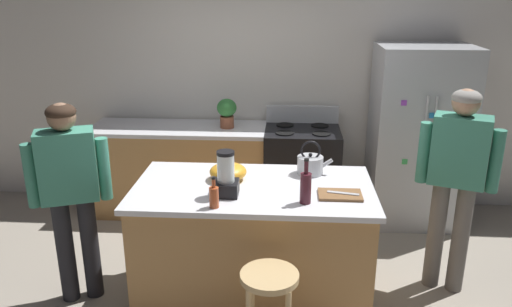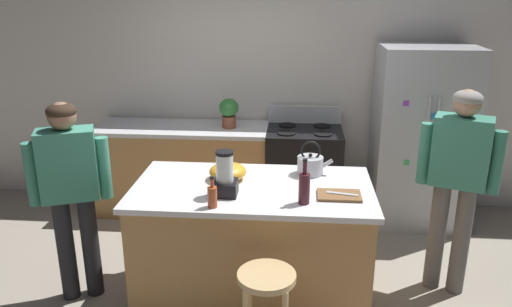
{
  "view_description": "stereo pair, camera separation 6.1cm",
  "coord_description": "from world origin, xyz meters",
  "px_view_note": "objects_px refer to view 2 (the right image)",
  "views": [
    {
      "loc": [
        0.25,
        -3.38,
        2.33
      ],
      "look_at": [
        0.0,
        0.3,
        1.09
      ],
      "focal_mm": 35.28,
      "sensor_mm": 36.0,
      "label": 1
    },
    {
      "loc": [
        0.31,
        -3.38,
        2.33
      ],
      "look_at": [
        0.0,
        0.3,
        1.09
      ],
      "focal_mm": 35.28,
      "sensor_mm": 36.0,
      "label": 2
    }
  ],
  "objects_px": {
    "person_by_island_left": "(70,184)",
    "bottle_cooking_sauce": "(212,196)",
    "blender_appliance": "(225,177)",
    "bar_stool": "(266,295)",
    "chef_knife": "(342,194)",
    "kitchen_island": "(253,243)",
    "cutting_board": "(339,195)",
    "potted_plant": "(229,111)",
    "stove_range": "(303,172)",
    "person_by_sink_right": "(458,174)",
    "tea_kettle": "(310,164)",
    "mixing_bowl": "(228,172)",
    "bottle_wine": "(304,187)",
    "refrigerator": "(421,137)"
  },
  "relations": [
    {
      "from": "cutting_board",
      "to": "bottle_cooking_sauce",
      "type": "bearing_deg",
      "value": -164.16
    },
    {
      "from": "potted_plant",
      "to": "cutting_board",
      "type": "distance_m",
      "value": 1.97
    },
    {
      "from": "stove_range",
      "to": "person_by_sink_right",
      "type": "xyz_separation_m",
      "value": [
        1.13,
        -1.28,
        0.51
      ]
    },
    {
      "from": "stove_range",
      "to": "bottle_wine",
      "type": "height_order",
      "value": "bottle_wine"
    },
    {
      "from": "blender_appliance",
      "to": "tea_kettle",
      "type": "bearing_deg",
      "value": 37.2
    },
    {
      "from": "chef_knife",
      "to": "bottle_cooking_sauce",
      "type": "bearing_deg",
      "value": -152.81
    },
    {
      "from": "person_by_sink_right",
      "to": "tea_kettle",
      "type": "relative_size",
      "value": 5.91
    },
    {
      "from": "bottle_cooking_sauce",
      "to": "cutting_board",
      "type": "height_order",
      "value": "bottle_cooking_sauce"
    },
    {
      "from": "mixing_bowl",
      "to": "refrigerator",
      "type": "bearing_deg",
      "value": 38.6
    },
    {
      "from": "person_by_island_left",
      "to": "tea_kettle",
      "type": "height_order",
      "value": "person_by_island_left"
    },
    {
      "from": "potted_plant",
      "to": "person_by_island_left",
      "type": "bearing_deg",
      "value": -120.29
    },
    {
      "from": "refrigerator",
      "to": "stove_range",
      "type": "bearing_deg",
      "value": 178.77
    },
    {
      "from": "person_by_sink_right",
      "to": "chef_knife",
      "type": "bearing_deg",
      "value": -156.46
    },
    {
      "from": "person_by_island_left",
      "to": "chef_knife",
      "type": "distance_m",
      "value": 1.97
    },
    {
      "from": "kitchen_island",
      "to": "bottle_cooking_sauce",
      "type": "xyz_separation_m",
      "value": [
        -0.23,
        -0.38,
        0.54
      ]
    },
    {
      "from": "blender_appliance",
      "to": "tea_kettle",
      "type": "xyz_separation_m",
      "value": [
        0.6,
        0.45,
        -0.06
      ]
    },
    {
      "from": "person_by_island_left",
      "to": "bottle_cooking_sauce",
      "type": "height_order",
      "value": "person_by_island_left"
    },
    {
      "from": "blender_appliance",
      "to": "cutting_board",
      "type": "bearing_deg",
      "value": 2.18
    },
    {
      "from": "stove_range",
      "to": "tea_kettle",
      "type": "bearing_deg",
      "value": -88.59
    },
    {
      "from": "tea_kettle",
      "to": "person_by_sink_right",
      "type": "bearing_deg",
      "value": -2.07
    },
    {
      "from": "bar_stool",
      "to": "cutting_board",
      "type": "distance_m",
      "value": 0.87
    },
    {
      "from": "person_by_island_left",
      "to": "bar_stool",
      "type": "height_order",
      "value": "person_by_island_left"
    },
    {
      "from": "person_by_sink_right",
      "to": "bottle_cooking_sauce",
      "type": "height_order",
      "value": "person_by_sink_right"
    },
    {
      "from": "potted_plant",
      "to": "kitchen_island",
      "type": "bearing_deg",
      "value": -76.2
    },
    {
      "from": "bottle_cooking_sauce",
      "to": "mixing_bowl",
      "type": "xyz_separation_m",
      "value": [
        0.03,
        0.5,
        -0.02
      ]
    },
    {
      "from": "person_by_island_left",
      "to": "potted_plant",
      "type": "distance_m",
      "value": 1.9
    },
    {
      "from": "potted_plant",
      "to": "cutting_board",
      "type": "relative_size",
      "value": 1.0
    },
    {
      "from": "kitchen_island",
      "to": "blender_appliance",
      "type": "height_order",
      "value": "blender_appliance"
    },
    {
      "from": "person_by_sink_right",
      "to": "bottle_wine",
      "type": "relative_size",
      "value": 5.15
    },
    {
      "from": "mixing_bowl",
      "to": "bar_stool",
      "type": "bearing_deg",
      "value": -67.93
    },
    {
      "from": "chef_knife",
      "to": "kitchen_island",
      "type": "bearing_deg",
      "value": 179.1
    },
    {
      "from": "potted_plant",
      "to": "bottle_wine",
      "type": "xyz_separation_m",
      "value": [
        0.75,
        -1.82,
        -0.06
      ]
    },
    {
      "from": "cutting_board",
      "to": "bar_stool",
      "type": "bearing_deg",
      "value": -127.57
    },
    {
      "from": "kitchen_island",
      "to": "potted_plant",
      "type": "relative_size",
      "value": 5.83
    },
    {
      "from": "kitchen_island",
      "to": "bottle_wine",
      "type": "xyz_separation_m",
      "value": [
        0.37,
        -0.27,
        0.58
      ]
    },
    {
      "from": "tea_kettle",
      "to": "chef_knife",
      "type": "height_order",
      "value": "tea_kettle"
    },
    {
      "from": "bottle_cooking_sauce",
      "to": "tea_kettle",
      "type": "relative_size",
      "value": 0.78
    },
    {
      "from": "bar_stool",
      "to": "stove_range",
      "type": "bearing_deg",
      "value": 83.95
    },
    {
      "from": "bar_stool",
      "to": "cutting_board",
      "type": "bearing_deg",
      "value": 52.43
    },
    {
      "from": "mixing_bowl",
      "to": "bottle_wine",
      "type": "bearing_deg",
      "value": -34.33
    },
    {
      "from": "bar_stool",
      "to": "tea_kettle",
      "type": "bearing_deg",
      "value": 75.22
    },
    {
      "from": "chef_knife",
      "to": "cutting_board",
      "type": "bearing_deg",
      "value": -168.3
    },
    {
      "from": "blender_appliance",
      "to": "bar_stool",
      "type": "bearing_deg",
      "value": -60.16
    },
    {
      "from": "stove_range",
      "to": "person_by_island_left",
      "type": "height_order",
      "value": "person_by_island_left"
    },
    {
      "from": "cutting_board",
      "to": "chef_knife",
      "type": "bearing_deg",
      "value": 0.0
    },
    {
      "from": "person_by_island_left",
      "to": "person_by_sink_right",
      "type": "height_order",
      "value": "person_by_sink_right"
    },
    {
      "from": "bar_stool",
      "to": "potted_plant",
      "type": "bearing_deg",
      "value": 103.06
    },
    {
      "from": "person_by_sink_right",
      "to": "bottle_cooking_sauce",
      "type": "bearing_deg",
      "value": -160.35
    },
    {
      "from": "blender_appliance",
      "to": "mixing_bowl",
      "type": "distance_m",
      "value": 0.3
    },
    {
      "from": "person_by_island_left",
      "to": "potted_plant",
      "type": "bearing_deg",
      "value": 59.71
    }
  ]
}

